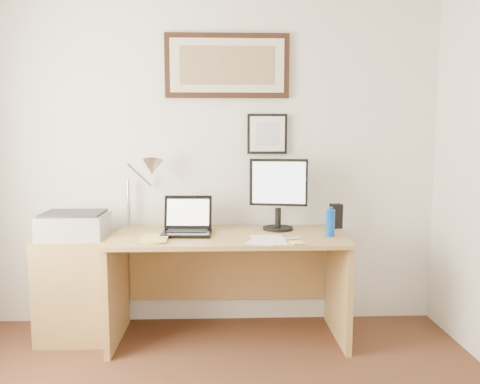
{
  "coord_description": "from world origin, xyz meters",
  "views": [
    {
      "loc": [
        0.12,
        -1.56,
        1.42
      ],
      "look_at": [
        0.23,
        1.43,
        1.07
      ],
      "focal_mm": 35.0,
      "sensor_mm": 36.0,
      "label": 1
    }
  ],
  "objects_px": {
    "water_bottle": "(330,223)",
    "laptop": "(187,226)",
    "lcd_monitor": "(278,191)",
    "book": "(141,239)",
    "side_cabinet": "(77,288)",
    "desk": "(228,265)",
    "printer": "(74,225)"
  },
  "relations": [
    {
      "from": "water_bottle",
      "to": "laptop",
      "type": "bearing_deg",
      "value": 172.84
    },
    {
      "from": "laptop",
      "to": "lcd_monitor",
      "type": "bearing_deg",
      "value": 9.53
    },
    {
      "from": "book",
      "to": "lcd_monitor",
      "type": "height_order",
      "value": "lcd_monitor"
    },
    {
      "from": "book",
      "to": "lcd_monitor",
      "type": "distance_m",
      "value": 1.03
    },
    {
      "from": "side_cabinet",
      "to": "desk",
      "type": "relative_size",
      "value": 0.46
    },
    {
      "from": "book",
      "to": "printer",
      "type": "xyz_separation_m",
      "value": [
        -0.49,
        0.2,
        0.06
      ]
    },
    {
      "from": "water_bottle",
      "to": "lcd_monitor",
      "type": "distance_m",
      "value": 0.45
    },
    {
      "from": "water_bottle",
      "to": "printer",
      "type": "height_order",
      "value": "water_bottle"
    },
    {
      "from": "water_bottle",
      "to": "book",
      "type": "relative_size",
      "value": 0.75
    },
    {
      "from": "side_cabinet",
      "to": "desk",
      "type": "xyz_separation_m",
      "value": [
        1.07,
        0.04,
        0.15
      ]
    },
    {
      "from": "water_bottle",
      "to": "lcd_monitor",
      "type": "bearing_deg",
      "value": 144.7
    },
    {
      "from": "side_cabinet",
      "to": "printer",
      "type": "relative_size",
      "value": 1.66
    },
    {
      "from": "side_cabinet",
      "to": "book",
      "type": "xyz_separation_m",
      "value": [
        0.49,
        -0.2,
        0.39
      ]
    },
    {
      "from": "side_cabinet",
      "to": "laptop",
      "type": "distance_m",
      "value": 0.9
    },
    {
      "from": "water_bottle",
      "to": "desk",
      "type": "xyz_separation_m",
      "value": [
        -0.7,
        0.16,
        -0.33
      ]
    },
    {
      "from": "water_bottle",
      "to": "side_cabinet",
      "type": "bearing_deg",
      "value": 176.07
    },
    {
      "from": "side_cabinet",
      "to": "book",
      "type": "bearing_deg",
      "value": -21.86
    },
    {
      "from": "side_cabinet",
      "to": "book",
      "type": "relative_size",
      "value": 2.98
    },
    {
      "from": "water_bottle",
      "to": "book",
      "type": "height_order",
      "value": "water_bottle"
    },
    {
      "from": "desk",
      "to": "lcd_monitor",
      "type": "relative_size",
      "value": 3.08
    },
    {
      "from": "water_bottle",
      "to": "printer",
      "type": "bearing_deg",
      "value": 176.02
    },
    {
      "from": "book",
      "to": "laptop",
      "type": "distance_m",
      "value": 0.36
    },
    {
      "from": "desk",
      "to": "printer",
      "type": "distance_m",
      "value": 1.12
    },
    {
      "from": "water_bottle",
      "to": "laptop",
      "type": "relative_size",
      "value": 0.52
    },
    {
      "from": "book",
      "to": "desk",
      "type": "xyz_separation_m",
      "value": [
        0.58,
        0.23,
        -0.24
      ]
    },
    {
      "from": "lcd_monitor",
      "to": "side_cabinet",
      "type": "bearing_deg",
      "value": -175.56
    },
    {
      "from": "laptop",
      "to": "lcd_monitor",
      "type": "distance_m",
      "value": 0.7
    },
    {
      "from": "side_cabinet",
      "to": "printer",
      "type": "xyz_separation_m",
      "value": [
        -0.0,
        0.0,
        0.45
      ]
    },
    {
      "from": "water_bottle",
      "to": "lcd_monitor",
      "type": "relative_size",
      "value": 0.35
    },
    {
      "from": "printer",
      "to": "book",
      "type": "bearing_deg",
      "value": -21.93
    },
    {
      "from": "lcd_monitor",
      "to": "printer",
      "type": "relative_size",
      "value": 1.18
    },
    {
      "from": "printer",
      "to": "side_cabinet",
      "type": "bearing_deg",
      "value": -33.3
    }
  ]
}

